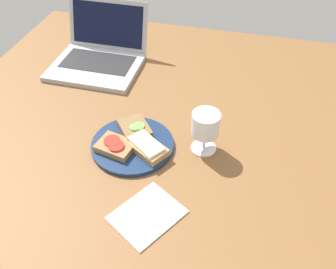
{
  "coord_description": "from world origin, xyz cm",
  "views": [
    {
      "loc": [
        22.4,
        -77.51,
        77.14
      ],
      "look_at": [
        3.62,
        -4.24,
        8.0
      ],
      "focal_mm": 40.0,
      "sensor_mm": 36.0,
      "label": 1
    }
  ],
  "objects_px": {
    "sandwich_with_cucumber": "(135,129)",
    "sandwich_with_cheese": "(146,147)",
    "sandwich_with_tomato": "(115,146)",
    "napkin": "(147,215)",
    "plate": "(133,145)",
    "wine_glass": "(205,125)",
    "laptop": "(99,55)"
  },
  "relations": [
    {
      "from": "sandwich_with_cucumber",
      "to": "sandwich_with_cheese",
      "type": "bearing_deg",
      "value": -49.74
    },
    {
      "from": "sandwich_with_tomato",
      "to": "napkin",
      "type": "distance_m",
      "value": 0.23
    },
    {
      "from": "plate",
      "to": "napkin",
      "type": "height_order",
      "value": "plate"
    },
    {
      "from": "wine_glass",
      "to": "laptop",
      "type": "xyz_separation_m",
      "value": [
        -0.45,
        0.35,
        -0.05
      ]
    },
    {
      "from": "sandwich_with_tomato",
      "to": "laptop",
      "type": "distance_m",
      "value": 0.48
    },
    {
      "from": "sandwich_with_cucumber",
      "to": "sandwich_with_cheese",
      "type": "height_order",
      "value": "same"
    },
    {
      "from": "napkin",
      "to": "sandwich_with_cheese",
      "type": "bearing_deg",
      "value": 107.11
    },
    {
      "from": "plate",
      "to": "sandwich_with_cucumber",
      "type": "height_order",
      "value": "sandwich_with_cucumber"
    },
    {
      "from": "sandwich_with_tomato",
      "to": "wine_glass",
      "type": "relative_size",
      "value": 0.91
    },
    {
      "from": "wine_glass",
      "to": "laptop",
      "type": "distance_m",
      "value": 0.57
    },
    {
      "from": "sandwich_with_cucumber",
      "to": "wine_glass",
      "type": "bearing_deg",
      "value": -1.39
    },
    {
      "from": "plate",
      "to": "laptop",
      "type": "relative_size",
      "value": 0.75
    },
    {
      "from": "sandwich_with_tomato",
      "to": "laptop",
      "type": "relative_size",
      "value": 0.36
    },
    {
      "from": "plate",
      "to": "laptop",
      "type": "bearing_deg",
      "value": 123.33
    },
    {
      "from": "sandwich_with_cheese",
      "to": "wine_glass",
      "type": "distance_m",
      "value": 0.17
    },
    {
      "from": "sandwich_with_cucumber",
      "to": "napkin",
      "type": "distance_m",
      "value": 0.29
    },
    {
      "from": "plate",
      "to": "wine_glass",
      "type": "distance_m",
      "value": 0.22
    },
    {
      "from": "laptop",
      "to": "napkin",
      "type": "xyz_separation_m",
      "value": [
        0.36,
        -0.6,
        -0.03
      ]
    },
    {
      "from": "wine_glass",
      "to": "sandwich_with_tomato",
      "type": "bearing_deg",
      "value": -162.18
    },
    {
      "from": "plate",
      "to": "sandwich_with_cucumber",
      "type": "distance_m",
      "value": 0.05
    },
    {
      "from": "sandwich_with_cheese",
      "to": "laptop",
      "type": "height_order",
      "value": "laptop"
    },
    {
      "from": "sandwich_with_tomato",
      "to": "napkin",
      "type": "bearing_deg",
      "value": -51.5
    },
    {
      "from": "plate",
      "to": "sandwich_with_cheese",
      "type": "xyz_separation_m",
      "value": [
        0.05,
        -0.02,
        0.02
      ]
    },
    {
      "from": "sandwich_with_tomato",
      "to": "napkin",
      "type": "xyz_separation_m",
      "value": [
        0.14,
        -0.18,
        -0.02
      ]
    },
    {
      "from": "sandwich_with_tomato",
      "to": "wine_glass",
      "type": "distance_m",
      "value": 0.25
    },
    {
      "from": "plate",
      "to": "sandwich_with_tomato",
      "type": "bearing_deg",
      "value": -139.68
    },
    {
      "from": "sandwich_with_cucumber",
      "to": "napkin",
      "type": "xyz_separation_m",
      "value": [
        0.12,
        -0.26,
        -0.02
      ]
    },
    {
      "from": "plate",
      "to": "wine_glass",
      "type": "bearing_deg",
      "value": 12.4
    },
    {
      "from": "plate",
      "to": "laptop",
      "type": "height_order",
      "value": "laptop"
    },
    {
      "from": "sandwich_with_cheese",
      "to": "wine_glass",
      "type": "bearing_deg",
      "value": 21.67
    },
    {
      "from": "wine_glass",
      "to": "napkin",
      "type": "distance_m",
      "value": 0.28
    },
    {
      "from": "sandwich_with_tomato",
      "to": "sandwich_with_cheese",
      "type": "bearing_deg",
      "value": 10.54
    }
  ]
}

